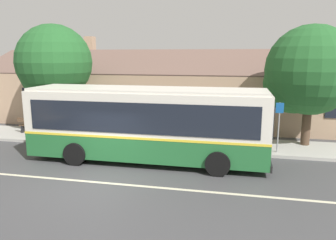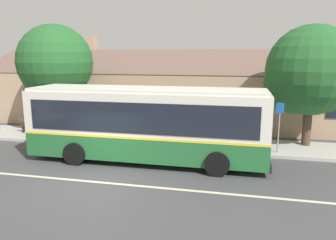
# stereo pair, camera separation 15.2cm
# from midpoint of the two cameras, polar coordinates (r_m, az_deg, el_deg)

# --- Properties ---
(ground_plane) EXTENTS (300.00, 300.00, 0.00)m
(ground_plane) POSITION_cam_midpoint_polar(r_m,az_deg,el_deg) (12.89, -12.37, -10.48)
(ground_plane) COLOR #424244
(sidewalk_far) EXTENTS (60.00, 3.00, 0.15)m
(sidewalk_far) POSITION_cam_midpoint_polar(r_m,az_deg,el_deg) (18.20, -4.38, -3.56)
(sidewalk_far) COLOR #ADAAA3
(sidewalk_far) RESTS_ON ground
(lane_divider_stripe) EXTENTS (60.00, 0.16, 0.01)m
(lane_divider_stripe) POSITION_cam_midpoint_polar(r_m,az_deg,el_deg) (12.89, -12.37, -10.47)
(lane_divider_stripe) COLOR beige
(lane_divider_stripe) RESTS_ON ground
(community_building) EXTENTS (27.82, 8.77, 6.15)m
(community_building) POSITION_cam_midpoint_polar(r_m,az_deg,el_deg) (24.38, 2.58, 4.50)
(community_building) COLOR tan
(community_building) RESTS_ON ground
(transit_bus) EXTENTS (10.61, 2.79, 3.30)m
(transit_bus) POSITION_cam_midpoint_polar(r_m,az_deg,el_deg) (14.57, -3.43, -0.45)
(transit_bus) COLOR #236633
(transit_bus) RESTS_ON ground
(bench_by_building) EXTENTS (1.90, 0.51, 0.94)m
(bench_by_building) POSITION_cam_midpoint_polar(r_m,az_deg,el_deg) (21.01, -21.93, -0.94)
(bench_by_building) COLOR brown
(bench_by_building) RESTS_ON sidewalk_far
(bench_down_street) EXTENTS (1.74, 0.51, 0.94)m
(bench_down_street) POSITION_cam_midpoint_polar(r_m,az_deg,el_deg) (18.32, -11.10, -2.04)
(bench_down_street) COLOR brown
(bench_down_street) RESTS_ON sidewalk_far
(street_tree_primary) EXTENTS (4.50, 4.48, 6.22)m
(street_tree_primary) POSITION_cam_midpoint_polar(r_m,az_deg,el_deg) (17.87, 23.34, 7.43)
(street_tree_primary) COLOR #4C3828
(street_tree_primary) RESTS_ON ground
(street_tree_secondary) EXTENTS (4.41, 4.40, 6.50)m
(street_tree_secondary) POSITION_cam_midpoint_polar(r_m,az_deg,el_deg) (20.74, -19.18, 9.06)
(street_tree_secondary) COLOR #4C3828
(street_tree_secondary) RESTS_ON ground
(bus_stop_sign) EXTENTS (0.36, 0.07, 2.40)m
(bus_stop_sign) POSITION_cam_midpoint_polar(r_m,az_deg,el_deg) (16.19, 19.04, -0.32)
(bus_stop_sign) COLOR gray
(bus_stop_sign) RESTS_ON sidewalk_far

